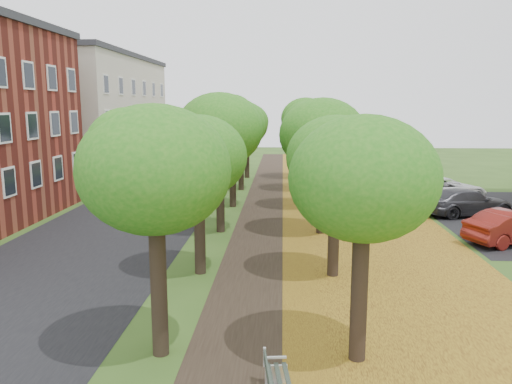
# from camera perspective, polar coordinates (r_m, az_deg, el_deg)

# --- Properties ---
(ground) EXTENTS (120.00, 120.00, 0.00)m
(ground) POSITION_cam_1_polar(r_m,az_deg,el_deg) (12.86, -0.72, -18.23)
(ground) COLOR #2D4C19
(ground) RESTS_ON ground
(street_asphalt) EXTENTS (8.00, 70.00, 0.01)m
(street_asphalt) POSITION_cam_1_polar(r_m,az_deg,el_deg) (28.23, -14.04, -2.73)
(street_asphalt) COLOR black
(street_asphalt) RESTS_ON ground
(footpath) EXTENTS (3.20, 70.00, 0.01)m
(footpath) POSITION_cam_1_polar(r_m,az_deg,el_deg) (27.01, 1.37, -3.00)
(footpath) COLOR black
(footpath) RESTS_ON ground
(leaf_verge) EXTENTS (7.50, 70.00, 0.01)m
(leaf_verge) POSITION_cam_1_polar(r_m,az_deg,el_deg) (27.33, 11.93, -3.06)
(leaf_verge) COLOR #B18B20
(leaf_verge) RESTS_ON ground
(tree_row_west) EXTENTS (3.78, 33.78, 6.14)m
(tree_row_west) POSITION_cam_1_polar(r_m,az_deg,el_deg) (26.52, -3.37, 6.58)
(tree_row_west) COLOR black
(tree_row_west) RESTS_ON ground
(tree_row_east) EXTENTS (3.78, 33.78, 6.14)m
(tree_row_east) POSITION_cam_1_polar(r_m,az_deg,el_deg) (26.42, 7.10, 6.50)
(tree_row_east) COLOR black
(tree_row_east) RESTS_ON ground
(building_cream) EXTENTS (10.30, 20.30, 10.40)m
(building_cream) POSITION_cam_1_polar(r_m,az_deg,el_deg) (47.74, -18.99, 8.43)
(building_cream) COLOR beige
(building_cream) RESTS_ON ground
(car_silver) EXTENTS (3.66, 1.64, 1.22)m
(car_silver) POSITION_cam_1_polar(r_m,az_deg,el_deg) (25.35, 26.86, -3.56)
(car_silver) COLOR #B9BABF
(car_silver) RESTS_ON ground
(car_grey) EXTENTS (5.40, 3.25, 1.46)m
(car_grey) POSITION_cam_1_polar(r_m,az_deg,el_deg) (29.93, 23.02, -1.10)
(car_grey) COLOR #303034
(car_grey) RESTS_ON ground
(car_white) EXTENTS (6.03, 4.18, 1.53)m
(car_white) POSITION_cam_1_polar(r_m,az_deg,el_deg) (33.86, 20.62, 0.33)
(car_white) COLOR silver
(car_white) RESTS_ON ground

